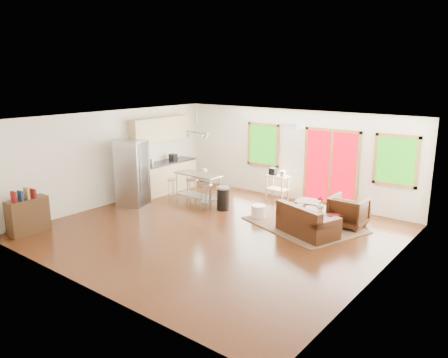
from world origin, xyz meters
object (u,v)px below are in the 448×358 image
Objects in this scene: refrigerator at (133,173)px; island at (198,183)px; rug at (304,225)px; coffee_table at (323,212)px; ottoman at (308,208)px; kitchen_cart at (277,179)px; armchair at (349,210)px; loveseat at (306,223)px.

refrigerator is 1.31× the size of island.
rug is 2.34× the size of coffee_table.
ottoman is (-0.30, 0.76, 0.18)m from rug.
kitchen_cart is (-1.93, 1.01, 0.33)m from coffee_table.
coffee_table is at bearing 22.02° from armchair.
island reaches higher than coffee_table.
refrigerator reaches higher than rug.
armchair is 4.17m from island.
refrigerator is 4.06m from kitchen_cart.
refrigerator reaches higher than kitchen_cart.
loveseat is at bearing -63.71° from ottoman.
refrigerator is at bearing -152.99° from ottoman.
island reaches higher than ottoman.
ottoman is 0.43× the size of island.
coffee_table is at bearing -33.48° from ottoman.
coffee_table is 1.13× the size of kitchen_cart.
island is (-3.53, -0.59, 0.28)m from coffee_table.
rug is at bearing -40.03° from kitchen_cart.
kitchen_cart reaches higher than island.
refrigerator is at bearing -138.94° from island.
loveseat is at bearing -5.23° from island.
ottoman reaches higher than rug.
refrigerator is (-4.57, -1.42, 0.89)m from rug.
ottoman is (-0.62, 0.41, -0.13)m from coffee_table.
ottoman is 0.32× the size of refrigerator.
refrigerator is at bearing -151.09° from loveseat.
armchair is 0.46× the size of refrigerator.
kitchen_cart is (-1.32, 0.60, 0.46)m from ottoman.
loveseat reaches higher than ottoman.
loveseat is 1.10× the size of island.
armchair is at bearing -17.30° from kitchen_cart.
rug is at bearing -68.37° from ottoman.
armchair is (0.51, 1.15, 0.13)m from loveseat.
refrigerator is at bearing -162.76° from rug.
coffee_table is 2.20m from kitchen_cart.
coffee_table is (-0.04, 0.92, 0.04)m from loveseat.
island is at bearing -166.16° from loveseat.
rug is 1.83× the size of island.
island reaches higher than armchair.
coffee_table is 0.60m from armchair.
coffee_table is at bearing -27.53° from kitchen_cart.
armchair is 1.40× the size of ottoman.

